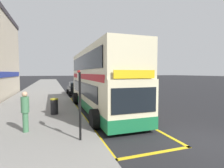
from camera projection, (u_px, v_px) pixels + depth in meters
name	position (u px, v px, depth m)	size (l,w,h in m)	color
ground_plane	(80.00, 86.00, 37.02)	(260.00, 260.00, 0.00)	black
pavement_near	(45.00, 86.00, 34.71)	(6.00, 76.00, 0.14)	gray
double_decker_bus	(99.00, 82.00, 12.78)	(3.15, 11.46, 4.40)	beige
bus_bay_markings	(100.00, 111.00, 12.71)	(3.08, 14.38, 0.01)	gold
bus_stop_sign	(80.00, 99.00, 6.80)	(0.09, 0.51, 2.74)	black
parked_car_black_far	(76.00, 88.00, 21.94)	(2.09, 4.20, 1.62)	black
parked_car_teal_behind	(91.00, 80.00, 48.12)	(2.09, 4.20, 1.62)	#196066
pedestrian_waiting_near_sign	(25.00, 110.00, 7.70)	(0.34, 0.34, 1.81)	#3F724C
litter_bin	(54.00, 106.00, 11.05)	(0.49, 0.49, 1.01)	black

